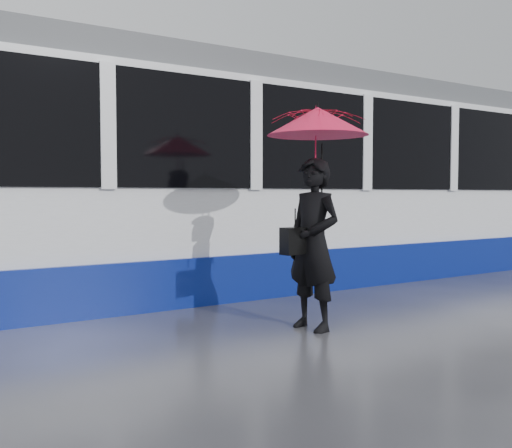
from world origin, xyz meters
TOP-DOWN VIEW (x-y plane):
  - ground at (0.00, 0.00)m, footprint 90.00×90.00m
  - rails at (0.00, 2.50)m, footprint 34.00×1.51m
  - tram at (-0.04, 2.50)m, footprint 26.00×2.56m
  - woman at (1.07, -0.47)m, footprint 0.53×0.72m
  - umbrella at (1.12, -0.47)m, footprint 1.22×1.22m
  - handbag at (0.85, -0.45)m, footprint 0.34×0.19m

SIDE VIEW (x-z plane):
  - ground at x=0.00m, z-range 0.00..0.00m
  - rails at x=0.00m, z-range 0.00..0.02m
  - woman at x=1.07m, z-range 0.00..1.80m
  - handbag at x=0.85m, z-range 0.71..1.17m
  - tram at x=-0.04m, z-range -0.04..3.31m
  - umbrella at x=1.12m, z-range 1.37..2.58m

